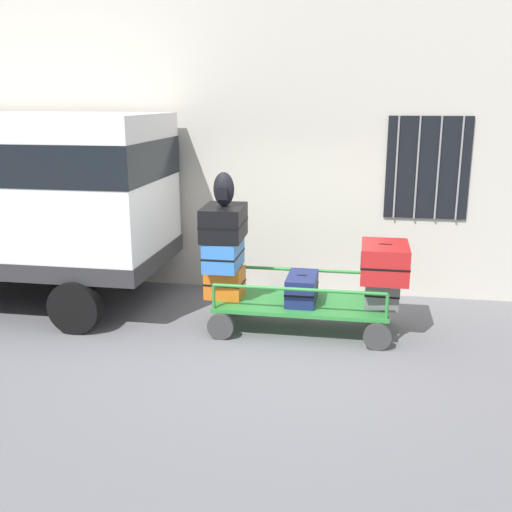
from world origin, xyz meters
name	(u,v)px	position (x,y,z in m)	size (l,w,h in m)	color
ground_plane	(269,343)	(0.00, 0.00, 0.00)	(40.00, 40.00, 0.00)	slate
building_wall	(294,132)	(0.01, 2.37, 2.50)	(12.00, 0.38, 5.00)	beige
van	(8,189)	(-4.02, 0.98, 1.71)	(4.59, 2.22, 2.79)	white
luggage_cart	(301,307)	(0.35, 0.53, 0.33)	(2.31, 1.06, 0.39)	#2D8438
cart_railing	(302,282)	(0.35, 0.53, 0.67)	(2.21, 0.92, 0.34)	#2D8438
suitcase_left_bottom	(225,282)	(-0.69, 0.56, 0.60)	(0.52, 0.42, 0.42)	orange
suitcase_left_middle	(224,254)	(-0.69, 0.51, 1.01)	(0.44, 0.71, 0.39)	#3372C6
suitcase_left_top	(224,222)	(-0.69, 0.55, 1.42)	(0.56, 0.82, 0.44)	black
suitcase_midleft_bottom	(302,288)	(0.35, 0.55, 0.57)	(0.39, 0.70, 0.37)	navy
suitcase_center_bottom	(383,293)	(1.39, 0.52, 0.58)	(0.46, 0.39, 0.39)	slate
suitcase_center_middle	(384,262)	(1.39, 0.51, 1.00)	(0.60, 0.81, 0.45)	#B21E1E
backpack	(224,189)	(-0.68, 0.50, 1.86)	(0.27, 0.22, 0.44)	black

